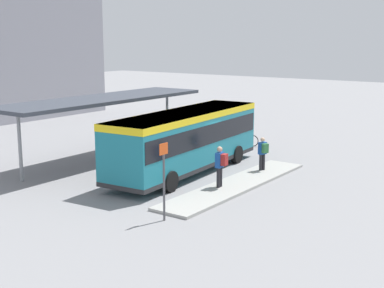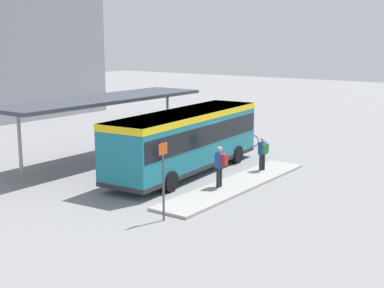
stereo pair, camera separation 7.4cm
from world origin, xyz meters
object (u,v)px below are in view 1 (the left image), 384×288
at_px(pedestrian_waiting, 263,152).
at_px(bicycle_blue, 232,139).
at_px(bicycle_green, 211,136).
at_px(bicycle_black, 246,140).
at_px(bicycle_orange, 223,137).
at_px(platform_sign, 164,178).
at_px(city_bus, 186,137).
at_px(pedestrian_companion, 221,164).

height_order(pedestrian_waiting, bicycle_blue, pedestrian_waiting).
bearing_deg(bicycle_green, pedestrian_waiting, -31.20).
bearing_deg(bicycle_black, bicycle_orange, 170.66).
distance_m(bicycle_blue, platform_sign, 14.29).
bearing_deg(bicycle_blue, city_bus, 94.29).
xyz_separation_m(city_bus, pedestrian_companion, (-1.53, -2.94, -0.61)).
bearing_deg(platform_sign, bicycle_green, 27.29).
bearing_deg(bicycle_orange, bicycle_black, 3.26).
bearing_deg(pedestrian_companion, platform_sign, 89.91).
height_order(pedestrian_companion, bicycle_orange, pedestrian_companion).
bearing_deg(city_bus, platform_sign, -154.46).
bearing_deg(bicycle_black, bicycle_blue, -174.27).
relative_size(bicycle_orange, platform_sign, 0.62).
height_order(bicycle_blue, bicycle_green, bicycle_green).
bearing_deg(bicycle_green, bicycle_orange, 18.03).
distance_m(city_bus, bicycle_black, 7.65).
height_order(city_bus, bicycle_blue, city_bus).
bearing_deg(bicycle_black, pedestrian_companion, -75.40).
bearing_deg(bicycle_blue, bicycle_orange, -25.08).
height_order(bicycle_black, bicycle_blue, bicycle_black).
relative_size(city_bus, bicycle_black, 6.43).
bearing_deg(bicycle_black, platform_sign, -80.80).
relative_size(pedestrian_companion, bicycle_orange, 1.02).
relative_size(pedestrian_waiting, bicycle_blue, 1.05).
distance_m(bicycle_black, bicycle_blue, 0.84).
xyz_separation_m(city_bus, bicycle_blue, (7.24, 1.81, -1.41)).
relative_size(pedestrian_companion, bicycle_green, 1.09).
bearing_deg(bicycle_orange, platform_sign, -62.24).
relative_size(city_bus, bicycle_orange, 5.94).
distance_m(pedestrian_waiting, pedestrian_companion, 3.70).
xyz_separation_m(bicycle_black, platform_sign, (-13.45, -4.44, 1.21)).
bearing_deg(pedestrian_companion, bicycle_blue, -68.07).
xyz_separation_m(bicycle_black, bicycle_green, (-0.14, 2.43, 0.00)).
xyz_separation_m(city_bus, platform_sign, (-5.99, -3.44, -0.18)).
distance_m(bicycle_blue, bicycle_orange, 0.84).
height_order(city_bus, bicycle_orange, city_bus).
bearing_deg(pedestrian_companion, bicycle_black, -72.83).
bearing_deg(city_bus, pedestrian_companion, -121.79).
bearing_deg(bicycle_green, bicycle_blue, 5.01).
distance_m(bicycle_orange, platform_sign, 14.81).
distance_m(city_bus, pedestrian_companion, 3.37).
distance_m(city_bus, pedestrian_waiting, 3.75).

